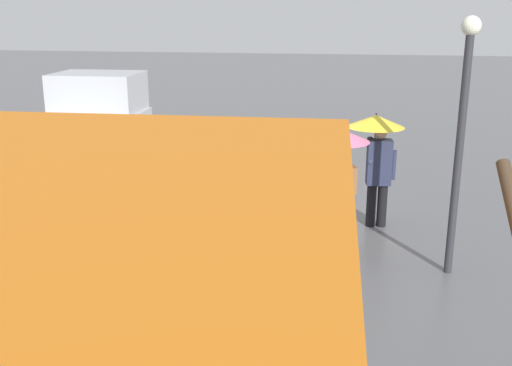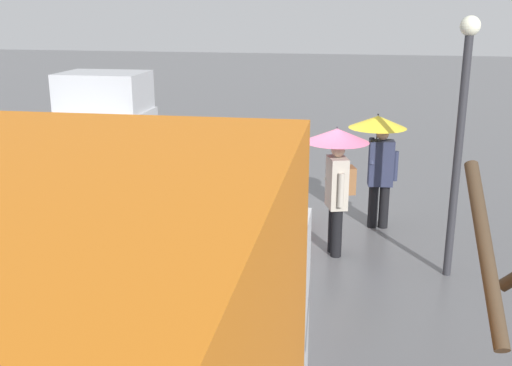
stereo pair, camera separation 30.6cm
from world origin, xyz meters
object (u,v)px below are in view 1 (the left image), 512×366
at_px(hand_dolly_boxes, 237,182).
at_px(pedestrian_black_side, 198,156).
at_px(cargo_van_parked_right, 70,153).
at_px(pedestrian_pink_side, 338,161).
at_px(shopping_cart_vendor, 284,198).
at_px(pedestrian_white_side, 377,144).
at_px(street_lamp, 462,122).

bearing_deg(hand_dolly_boxes, pedestrian_black_side, 72.88).
height_order(cargo_van_parked_right, pedestrian_pink_side, cargo_van_parked_right).
xyz_separation_m(pedestrian_pink_side, pedestrian_black_side, (2.32, 0.08, 0.01)).
height_order(shopping_cart_vendor, pedestrian_pink_side, pedestrian_pink_side).
relative_size(shopping_cart_vendor, pedestrian_black_side, 0.49).
bearing_deg(pedestrian_white_side, shopping_cart_vendor, 12.14).
xyz_separation_m(shopping_cart_vendor, pedestrian_white_side, (-1.65, -0.35, 1.00)).
bearing_deg(cargo_van_parked_right, street_lamp, 165.10).
xyz_separation_m(cargo_van_parked_right, pedestrian_black_side, (-3.00, 1.43, 0.41)).
relative_size(cargo_van_parked_right, shopping_cart_vendor, 5.17).
xyz_separation_m(hand_dolly_boxes, street_lamp, (-3.68, 1.76, 1.59)).
bearing_deg(street_lamp, pedestrian_white_side, -60.05).
distance_m(pedestrian_pink_side, pedestrian_white_side, 1.54).
height_order(shopping_cart_vendor, street_lamp, street_lamp).
xyz_separation_m(cargo_van_parked_right, shopping_cart_vendor, (-4.32, 0.31, -0.61)).
height_order(pedestrian_black_side, pedestrian_white_side, same).
xyz_separation_m(cargo_van_parked_right, street_lamp, (-7.08, 1.88, 1.19)).
bearing_deg(hand_dolly_boxes, pedestrian_white_side, -176.19).
xyz_separation_m(shopping_cart_vendor, pedestrian_pink_side, (-0.99, 1.04, 1.00)).
distance_m(hand_dolly_boxes, street_lamp, 4.38).
bearing_deg(pedestrian_pink_side, cargo_van_parked_right, -14.24).
bearing_deg(pedestrian_black_side, pedestrian_pink_side, -177.93).
xyz_separation_m(cargo_van_parked_right, hand_dolly_boxes, (-3.40, 0.13, -0.39)).
bearing_deg(pedestrian_pink_side, street_lamp, 163.13).
relative_size(hand_dolly_boxes, pedestrian_white_side, 0.68).
bearing_deg(cargo_van_parked_right, pedestrian_black_side, 154.46).
bearing_deg(hand_dolly_boxes, pedestrian_pink_side, 147.44).
bearing_deg(shopping_cart_vendor, pedestrian_pink_side, 133.63).
height_order(cargo_van_parked_right, pedestrian_black_side, cargo_van_parked_right).
distance_m(pedestrian_black_side, street_lamp, 4.19).
height_order(cargo_van_parked_right, pedestrian_white_side, cargo_van_parked_right).
distance_m(shopping_cart_vendor, street_lamp, 3.65).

